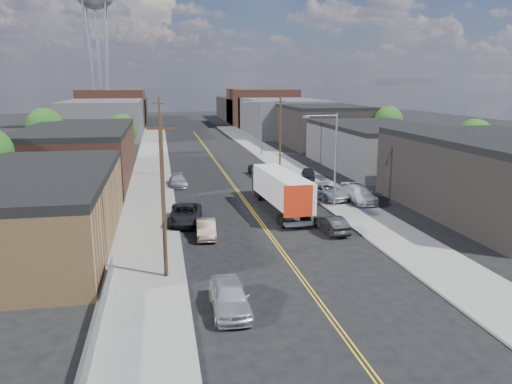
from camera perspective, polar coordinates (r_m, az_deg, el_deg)
name	(u,v)px	position (r m, az deg, el deg)	size (l,w,h in m)	color
ground	(213,157)	(80.72, -4.96, 3.97)	(260.00, 260.00, 0.00)	black
centerline	(225,174)	(66.01, -3.58, 2.10)	(0.32, 120.00, 0.01)	gold
sidewalk_left	(152,176)	(65.50, -11.85, 1.84)	(5.00, 140.00, 0.15)	slate
sidewalk_right	(294,171)	(67.85, 4.41, 2.43)	(5.00, 140.00, 0.15)	slate
warehouse_tan	(26,210)	(39.71, -24.84, -1.86)	(12.00, 22.00, 5.60)	olive
warehouse_brown	(79,154)	(64.73, -19.55, 4.16)	(12.00, 26.00, 6.60)	#4B281E
industrial_right_a	(501,176)	(50.36, 26.18, 1.70)	(14.00, 22.00, 7.10)	black
industrial_right_b	(379,146)	(72.61, 13.84, 5.14)	(14.00, 24.00, 6.10)	#363538
industrial_right_c	(321,125)	(96.63, 7.42, 7.57)	(14.00, 22.00, 7.60)	black
skyline_left_a	(105,119)	(115.29, -16.92, 8.01)	(16.00, 30.00, 8.00)	#363538
skyline_right_a	(282,116)	(118.12, 2.96, 8.62)	(16.00, 30.00, 8.00)	#363538
skyline_left_b	(114,108)	(140.08, -15.94, 9.17)	(16.00, 26.00, 10.00)	#4B281E
skyline_right_b	(261,107)	(142.42, 0.53, 9.69)	(16.00, 26.00, 10.00)	#4B281E
skyline_left_c	(120,110)	(160.07, -15.32, 9.02)	(16.00, 40.00, 7.00)	black
skyline_right_c	(248,109)	(162.12, -0.89, 9.49)	(16.00, 40.00, 7.00)	black
water_tower	(95,1)	(131.51, -17.94, 20.10)	(9.00, 9.00, 36.90)	gray
streetlight_near	(332,153)	(47.61, 8.65, 4.46)	(3.39, 0.25, 9.00)	gray
streetlight_far	(259,123)	(81.25, 0.36, 7.85)	(3.39, 0.25, 9.00)	gray
utility_pole_left_near	(163,197)	(30.17, -10.56, -0.57)	(1.60, 0.26, 10.00)	black
utility_pole_left_far	(160,136)	(64.77, -10.89, 6.29)	(1.60, 0.26, 10.00)	black
utility_pole_right	(280,131)	(69.72, 2.79, 6.92)	(1.60, 0.26, 10.00)	black
chainlink_fence	(98,321)	(25.70, -17.59, -13.92)	(0.05, 16.00, 1.22)	slate
tree_left_mid	(46,129)	(76.32, -22.92, 6.70)	(5.10, 5.04, 8.37)	black
tree_left_far	(123,129)	(81.94, -14.98, 6.94)	(4.35, 4.20, 6.97)	black
tree_right_near	(475,140)	(67.73, 23.71, 5.50)	(4.60, 4.48, 7.44)	black
tree_right_far	(389,122)	(88.43, 14.91, 7.71)	(4.85, 4.76, 7.91)	black
semi_truck	(278,187)	(47.06, 2.54, 0.54)	(3.20, 14.44, 3.74)	#BDBDBD
car_left_a	(230,297)	(26.73, -3.04, -11.86)	(1.95, 4.85, 1.65)	#B7BABD
car_left_b	(206,229)	(39.03, -5.72, -4.20)	(1.45, 4.15, 1.37)	#7B6350
car_left_c	(185,214)	(42.98, -8.11, -2.54)	(2.67, 5.78, 1.61)	black
car_left_d	(178,181)	(58.51, -8.92, 1.29)	(1.84, 4.53, 1.31)	#B0B3B5
car_right_oncoming	(332,224)	(40.48, 8.64, -3.66)	(1.47, 4.22, 1.39)	black
car_right_lot_a	(326,191)	(51.36, 8.01, 0.10)	(2.67, 5.80, 1.61)	silver
car_right_lot_b	(359,194)	(50.56, 11.73, -0.26)	(2.20, 5.42, 1.57)	#BCBCBC
car_right_lot_c	(308,174)	(61.38, 5.96, 2.08)	(1.67, 4.14, 1.41)	black
car_ahead_truck	(262,170)	(64.18, 0.69, 2.52)	(2.56, 5.56, 1.54)	black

